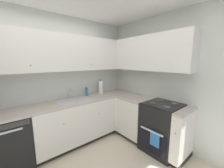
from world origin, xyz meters
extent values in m
cube|color=silver|center=(0.00, 1.47, 1.29)|extent=(3.75, 0.05, 2.57)
cube|color=silver|center=(1.85, 0.00, 1.29)|extent=(0.05, 2.99, 2.57)
cube|color=black|center=(-0.69, 1.15, 0.43)|extent=(0.60, 0.60, 0.87)
cube|color=#333333|center=(-0.69, 0.84, 0.82)|extent=(0.55, 0.01, 0.07)
cube|color=silver|center=(-0.69, 0.83, 0.75)|extent=(0.36, 0.02, 0.02)
cube|color=silver|center=(0.42, 1.15, 0.48)|extent=(1.61, 0.60, 0.78)
cube|color=black|center=(0.42, 1.18, 0.04)|extent=(1.61, 0.54, 0.09)
sphere|color=tan|center=(0.06, 0.83, 0.63)|extent=(0.02, 0.02, 0.02)
sphere|color=tan|center=(0.77, 0.83, 0.63)|extent=(0.02, 0.02, 0.02)
cube|color=#B7A89E|center=(0.42, 1.15, 0.89)|extent=(2.81, 0.60, 0.03)
cube|color=silver|center=(1.52, 0.52, 0.48)|extent=(0.60, 0.65, 0.78)
cube|color=black|center=(1.55, 0.52, 0.04)|extent=(0.54, 0.65, 0.09)
cube|color=silver|center=(1.52, -0.51, 0.48)|extent=(0.60, 0.15, 0.78)
cube|color=black|center=(1.55, -0.51, 0.04)|extent=(0.54, 0.15, 0.09)
sphere|color=tan|center=(1.21, -0.51, 0.63)|extent=(0.02, 0.02, 0.02)
cube|color=#B7A89E|center=(1.52, 0.52, 0.89)|extent=(0.60, 0.65, 0.03)
cube|color=#B7A89E|center=(1.52, -0.51, 0.89)|extent=(0.60, 0.15, 0.03)
cube|color=black|center=(1.54, -0.12, 0.45)|extent=(0.64, 0.62, 0.90)
cube|color=black|center=(1.22, -0.12, 0.29)|extent=(0.02, 0.55, 0.38)
cube|color=silver|center=(1.20, -0.12, 0.50)|extent=(0.02, 0.43, 0.02)
cube|color=black|center=(1.54, -0.12, 0.91)|extent=(0.59, 0.60, 0.01)
cube|color=black|center=(1.85, -0.12, 0.98)|extent=(0.03, 0.60, 0.15)
cylinder|color=#4C4C4C|center=(1.40, -0.26, 0.92)|extent=(0.11, 0.11, 0.01)
cylinder|color=#4C4C4C|center=(1.40, 0.02, 0.92)|extent=(0.11, 0.11, 0.01)
cylinder|color=#4C4C4C|center=(1.68, -0.26, 0.92)|extent=(0.11, 0.11, 0.01)
cylinder|color=#4C4C4C|center=(1.68, 0.02, 0.92)|extent=(0.11, 0.11, 0.01)
cube|color=#2D6BB2|center=(1.19, -0.20, 0.39)|extent=(0.02, 0.17, 0.26)
cube|color=silver|center=(0.26, 1.29, 1.83)|extent=(2.49, 0.32, 0.68)
sphere|color=tan|center=(-0.29, 1.12, 1.61)|extent=(0.02, 0.02, 0.02)
sphere|color=tan|center=(0.81, 1.12, 1.61)|extent=(0.02, 0.02, 0.02)
cube|color=silver|center=(1.66, 0.46, 1.83)|extent=(0.32, 1.97, 0.68)
cube|color=#B7B7BC|center=(0.38, 1.12, 0.91)|extent=(0.64, 0.40, 0.01)
cube|color=gray|center=(0.38, 1.12, 0.86)|extent=(0.59, 0.36, 0.09)
cube|color=#99999E|center=(0.38, 1.12, 0.87)|extent=(0.02, 0.35, 0.06)
cylinder|color=silver|center=(0.38, 1.35, 1.01)|extent=(0.02, 0.02, 0.22)
cylinder|color=silver|center=(0.38, 1.27, 1.11)|extent=(0.02, 0.15, 0.02)
cylinder|color=silver|center=(0.43, 1.35, 0.93)|extent=(0.02, 0.02, 0.06)
cylinder|color=#3F72BF|center=(0.78, 1.33, 0.99)|extent=(0.07, 0.07, 0.16)
cylinder|color=#262626|center=(0.78, 1.33, 1.08)|extent=(0.03, 0.03, 0.03)
cylinder|color=white|center=(1.16, 1.31, 1.05)|extent=(0.11, 0.11, 0.30)
cylinder|color=#3F3F3F|center=(1.16, 1.31, 1.07)|extent=(0.02, 0.02, 0.36)
camera|label=1|loc=(-0.66, -1.30, 1.67)|focal=21.30mm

